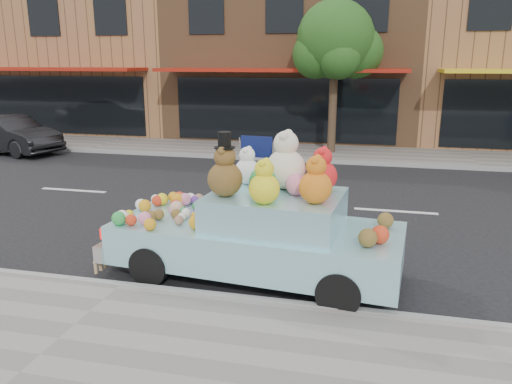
# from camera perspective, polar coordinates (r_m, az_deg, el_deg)

# --- Properties ---
(ground) EXTENTS (120.00, 120.00, 0.00)m
(ground) POSITION_cam_1_polar(r_m,az_deg,el_deg) (11.95, -3.83, -0.93)
(ground) COLOR black
(ground) RESTS_ON ground
(near_sidewalk) EXTENTS (60.00, 3.00, 0.12)m
(near_sidewalk) POSITION_cam_1_polar(r_m,az_deg,el_deg) (6.47, -21.58, -15.74)
(near_sidewalk) COLOR gray
(near_sidewalk) RESTS_ON ground
(far_sidewalk) EXTENTS (60.00, 3.00, 0.12)m
(far_sidewalk) POSITION_cam_1_polar(r_m,az_deg,el_deg) (18.10, 2.21, 4.70)
(far_sidewalk) COLOR gray
(far_sidewalk) RESTS_ON ground
(near_kerb) EXTENTS (60.00, 0.12, 0.13)m
(near_kerb) POSITION_cam_1_polar(r_m,az_deg,el_deg) (7.59, -15.13, -10.46)
(near_kerb) COLOR gray
(near_kerb) RESTS_ON ground
(far_kerb) EXTENTS (60.00, 0.12, 0.13)m
(far_kerb) POSITION_cam_1_polar(r_m,az_deg,el_deg) (16.65, 1.21, 3.83)
(far_kerb) COLOR gray
(far_kerb) RESTS_ON ground
(storefront_left) EXTENTS (10.00, 9.80, 7.30)m
(storefront_left) POSITION_cam_1_polar(r_m,az_deg,el_deg) (26.59, -17.63, 15.03)
(storefront_left) COLOR #8E5D3B
(storefront_left) RESTS_ON ground
(storefront_mid) EXTENTS (10.00, 9.80, 7.30)m
(storefront_mid) POSITION_cam_1_polar(r_m,az_deg,el_deg) (23.22, 5.02, 15.77)
(storefront_mid) COLOR brown
(storefront_mid) RESTS_ON ground
(street_tree) EXTENTS (3.00, 2.70, 5.22)m
(street_tree) POSITION_cam_1_polar(r_m,az_deg,el_deg) (17.60, 9.12, 16.13)
(street_tree) COLOR #38281C
(street_tree) RESTS_ON ground
(car_dark) EXTENTS (4.34, 2.51, 1.35)m
(car_dark) POSITION_cam_1_polar(r_m,az_deg,el_deg) (20.01, -26.28, 5.94)
(car_dark) COLOR black
(car_dark) RESTS_ON ground
(art_car) EXTENTS (4.63, 2.15, 2.28)m
(art_car) POSITION_cam_1_polar(r_m,az_deg,el_deg) (7.53, 0.26, -4.06)
(art_car) COLOR black
(art_car) RESTS_ON ground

